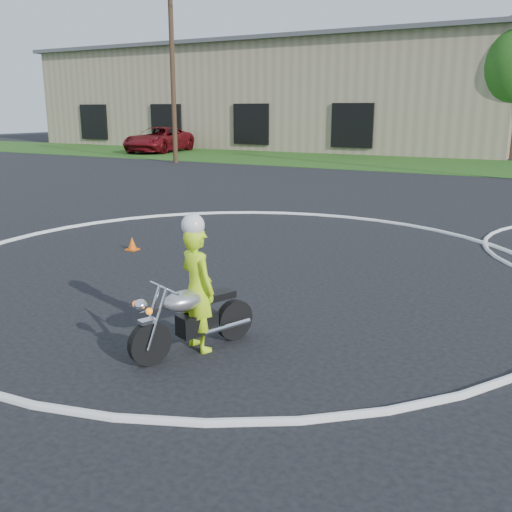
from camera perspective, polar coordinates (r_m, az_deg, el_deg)
The scene contains 8 objects.
ground at distance 9.16m, azimuth -11.11°, elevation -5.33°, with size 120.00×120.00×0.00m, color black.
grass_strip at distance 34.16m, azimuth 19.49°, elevation 8.50°, with size 120.00×10.00×0.02m, color #1E4714.
course_markings at distance 11.84m, azimuth 10.91°, elevation -0.75°, with size 19.05×19.05×0.12m.
primary_motorcycle at distance 7.39m, azimuth -6.46°, elevation -6.12°, with size 0.93×1.76×0.97m.
rider_primary_grp at distance 7.36m, azimuth -5.89°, elevation -2.91°, with size 0.70×0.59×1.81m.
pickup_grp at distance 43.49m, azimuth -9.68°, elevation 11.40°, with size 4.06×6.97×1.82m.
traffic_cones at distance 10.05m, azimuth 23.09°, elevation -3.65°, with size 17.90×11.36×0.30m.
warehouse at distance 52.22m, azimuth 2.02°, elevation 15.63°, with size 41.00×17.00×8.30m.
Camera 1 is at (5.62, -6.56, 3.06)m, focal length 40.00 mm.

